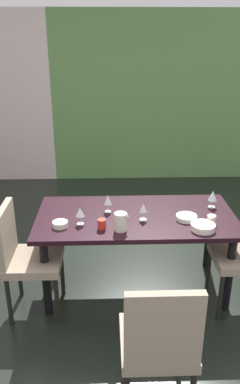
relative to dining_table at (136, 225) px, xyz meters
The scene contains 15 objects.
ground_plane 0.70m from the dining_table, behind, with size 6.22×6.13×0.02m, color black.
garden_window_panel 3.18m from the dining_table, 73.20° to the left, with size 3.98×0.10×2.56m, color #5F904E.
dining_table is the anchor object (origin of this frame).
chair_head_near 1.26m from the dining_table, 88.03° to the right, with size 0.44×0.44×0.99m.
chair_left_near 0.97m from the dining_table, 163.77° to the right, with size 0.45×0.44×0.96m.
wine_glass_rear 0.33m from the dining_table, 162.33° to the left, with size 0.07×0.07×0.16m.
wine_glass_north 0.22m from the dining_table, 59.54° to the right, with size 0.06×0.06×0.15m.
wine_glass_left 0.74m from the dining_table, 11.46° to the left, with size 0.08×0.08×0.16m.
wine_glass_corner 0.53m from the dining_table, 162.24° to the right, with size 0.07×0.07×0.15m.
serving_bowl_near_shelf 0.60m from the dining_table, 28.88° to the right, with size 0.20×0.20×0.05m, color white.
serving_bowl_front 0.44m from the dining_table, 13.30° to the right, with size 0.18×0.18×0.04m, color white.
serving_bowl_south 0.67m from the dining_table, 163.05° to the right, with size 0.12×0.12×0.05m, color white.
cup_center 0.40m from the dining_table, 141.05° to the right, with size 0.07×0.07×0.08m, color red.
cup_west 0.65m from the dining_table, 17.14° to the right, with size 0.07×0.07×0.08m, color white.
pitcher_right 0.35m from the dining_table, 117.96° to the right, with size 0.11×0.10×0.15m.
Camera 1 is at (-0.02, -2.87, 2.17)m, focal length 35.00 mm.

